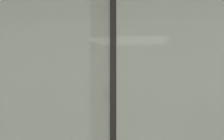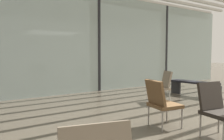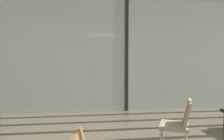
{
  "view_description": "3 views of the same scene",
  "coord_description": "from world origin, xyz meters",
  "views": [
    {
      "loc": [
        0.48,
        0.7,
        1.41
      ],
      "look_at": [
        -0.27,
        7.39,
        1.48
      ],
      "focal_mm": 44.89,
      "sensor_mm": 36.0,
      "label": 1
    },
    {
      "loc": [
        -4.01,
        -1.67,
        1.31
      ],
      "look_at": [
        -1.14,
        2.62,
        0.95
      ],
      "focal_mm": 35.08,
      "sensor_mm": 36.0,
      "label": 2
    },
    {
      "loc": [
        -1.21,
        -1.25,
        1.71
      ],
      "look_at": [
        -0.34,
        5.76,
        1.13
      ],
      "focal_mm": 37.0,
      "sensor_mm": 36.0,
      "label": 3
    }
  ],
  "objects": [
    {
      "name": "waiting_bench",
      "position": [
        2.0,
        2.61,
        0.36
      ],
      "size": [
        0.57,
        1.69,
        0.47
      ],
      "rotation": [
        0.0,
        0.0,
        1.69
      ],
      "color": "black",
      "rests_on": "ground"
    },
    {
      "name": "lounge_chair_3",
      "position": [
        0.44,
        2.51,
        0.49
      ],
      "size": [
        0.68,
        0.65,
        0.87
      ],
      "rotation": [
        0.0,
        0.0,
        4.28
      ],
      "color": "#7F705B",
      "rests_on": "ground"
    },
    {
      "name": "glass_curtain_wall",
      "position": [
        0.0,
        5.2,
        1.74
      ],
      "size": [
        14.0,
        0.08,
        3.48
      ],
      "primitive_type": "cube",
      "color": "#A3B7B2",
      "rests_on": "ground"
    },
    {
      "name": "lounge_chair_2",
      "position": [
        -0.73,
        0.24,
        0.49
      ],
      "size": [
        0.55,
        0.59,
        0.87
      ],
      "rotation": [
        0.0,
        0.0,
        6.13
      ],
      "color": "#28231E",
      "rests_on": "ground"
    },
    {
      "name": "window_mullion_1",
      "position": [
        0.0,
        5.2,
        1.74
      ],
      "size": [
        0.1,
        0.12,
        3.48
      ],
      "primitive_type": "cube",
      "color": "black",
      "rests_on": "ground"
    },
    {
      "name": "lounge_chair_4",
      "position": [
        -1.13,
        1.05,
        0.49
      ],
      "size": [
        0.6,
        0.56,
        0.87
      ],
      "rotation": [
        0.0,
        0.0,
        1.4
      ],
      "color": "brown",
      "rests_on": "ground"
    },
    {
      "name": "window_mullion_2",
      "position": [
        3.5,
        5.2,
        1.74
      ],
      "size": [
        0.1,
        0.12,
        3.48
      ],
      "primitive_type": "cube",
      "color": "black",
      "rests_on": "ground"
    },
    {
      "name": "parked_airplane",
      "position": [
        0.01,
        10.38,
        2.09
      ],
      "size": [
        11.4,
        4.17,
        4.17
      ],
      "color": "silver",
      "rests_on": "ground"
    }
  ]
}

